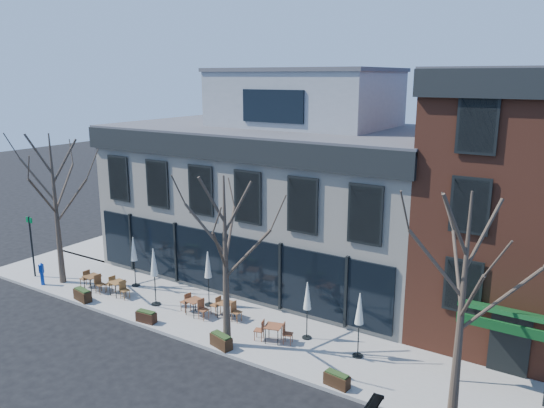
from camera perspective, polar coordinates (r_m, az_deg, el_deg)
The scene contains 24 objects.
ground at distance 26.98m, azimuth -4.89°, elevation -10.13°, with size 120.00×120.00×0.00m, color black.
sidewalk_front at distance 23.65m, azimuth -1.70°, elevation -13.48°, with size 33.50×4.70×0.15m, color gray.
sidewalk_side at distance 38.26m, azimuth -12.89°, elevation -3.08°, with size 4.50×12.00×0.15m, color gray.
corner_building at distance 29.48m, azimuth 1.02°, elevation 1.63°, with size 18.39×10.39×11.10m.
red_brick_building at distance 25.15m, azimuth 26.89°, elevation 0.16°, with size 8.20×11.78×11.18m.
tree_corner at distance 29.46m, azimuth -22.22°, elevation -0.35°, with size 3.93×3.98×7.92m.
tree_mid at distance 21.00m, azimuth -5.01°, elevation -6.07°, with size 3.50×3.55×7.04m.
tree_right at distance 17.33m, azimuth 19.76°, elevation -10.43°, with size 3.72×3.77×7.48m.
sign_pole at distance 31.48m, azimuth -24.45°, elevation -3.82°, with size 0.50×0.10×3.40m.
call_box at distance 30.46m, azimuth -23.53°, elevation -6.82°, with size 0.26×0.24×1.23m.
cafe_set_0 at distance 28.90m, azimuth -18.76°, elevation -7.84°, with size 1.80×0.77×0.93m.
cafe_set_1 at distance 27.85m, azimuth -16.28°, elevation -8.53°, with size 1.73×0.78×0.89m.
cafe_set_2 at distance 24.96m, azimuth -8.35°, elevation -10.73°, with size 1.77×0.80×0.91m.
cafe_set_3 at distance 24.54m, azimuth -4.98°, elevation -11.09°, with size 1.71×0.72×0.89m.
cafe_set_4 at distance 22.43m, azimuth 0.14°, elevation -13.56°, with size 1.70×0.87×0.87m.
umbrella_0 at distance 28.33m, azimuth -14.66°, elevation -4.98°, with size 0.42×0.42×2.65m.
umbrella_1 at distance 25.77m, azimuth -12.59°, elevation -6.45°, with size 0.45×0.45×2.83m.
umbrella_2 at distance 25.31m, azimuth -6.89°, elevation -6.80°, with size 0.43×0.43×2.71m.
umbrella_3 at distance 22.18m, azimuth 3.82°, elevation -10.15°, with size 0.40×0.40×2.51m.
umbrella_4 at distance 21.00m, azimuth 9.38°, elevation -11.42°, with size 0.42×0.42×2.66m.
planter_0 at distance 27.82m, azimuth -19.71°, elevation -9.18°, with size 1.11×0.59×0.59m.
planter_1 at distance 24.77m, azimuth -13.37°, elevation -11.69°, with size 0.97×0.47×0.52m.
planter_2 at distance 22.19m, azimuth -5.49°, elevation -14.43°, with size 1.09×0.64×0.57m.
planter_3 at distance 19.84m, azimuth 6.99°, elevation -18.24°, with size 0.97×0.49×0.52m.
Camera 1 is at (15.14, -19.53, 10.85)m, focal length 35.00 mm.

